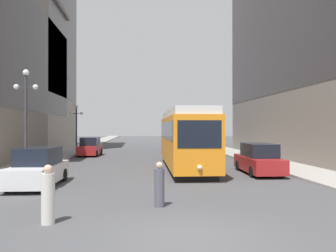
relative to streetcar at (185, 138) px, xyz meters
The scene contains 14 objects.
ground_plane 14.23m from the streetcar, 97.78° to the right, with size 200.00×200.00×0.00m, color #424244.
sidewalk_left 28.29m from the streetcar, 112.58° to the left, with size 3.31×120.00×0.15m, color gray.
sidewalk_right 27.06m from the streetcar, 74.91° to the left, with size 3.31×120.00×0.15m, color gray.
streetcar is the anchor object (origin of this frame).
transit_bus 16.55m from the streetcar, 77.93° to the left, with size 2.69×12.92×3.45m.
parked_car_left_near 13.52m from the streetcar, 125.82° to the left, with size 2.05×4.31×1.82m.
parked_car_left_mid 10.01m from the streetcar, 142.54° to the right, with size 2.00×4.66×1.82m.
parked_car_right_far 5.13m from the streetcar, 35.10° to the right, with size 2.05×4.98×1.82m.
pedestrian_crossing_near 13.79m from the streetcar, 114.65° to the right, with size 0.38×0.38×1.70m.
pedestrian_crossing_far 11.06m from the streetcar, 102.65° to the right, with size 0.35×0.35×1.57m.
lamp_post_left_near 10.18m from the streetcar, 168.47° to the right, with size 1.41×0.36×6.06m.
lamp_post_left_far 17.19m from the streetcar, 124.82° to the left, with size 1.41×0.36×5.06m.
building_left_midblock 30.18m from the streetcar, 131.35° to the left, with size 12.39×16.29×26.74m.
building_right_corner 19.31m from the streetcar, 25.86° to the left, with size 13.03×23.69×23.42m.
Camera 1 is at (-1.22, -8.40, 2.77)m, focal length 35.65 mm.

